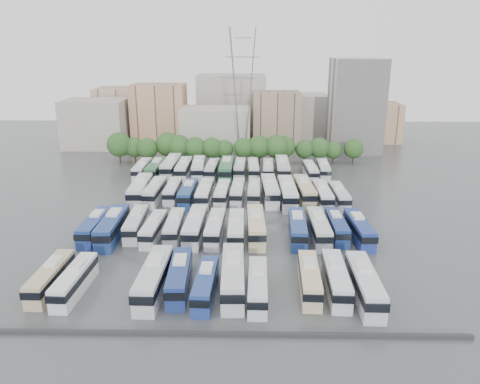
{
  "coord_description": "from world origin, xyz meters",
  "views": [
    {
      "loc": [
        3.75,
        -76.42,
        30.56
      ],
      "look_at": [
        2.09,
        8.59,
        3.0
      ],
      "focal_mm": 35.0,
      "sensor_mm": 36.0,
      "label": 1
    }
  ],
  "objects_px": {
    "bus_r1_s6": "(215,228)",
    "bus_r2_s11": "(304,191)",
    "bus_r1_s10": "(297,228)",
    "bus_r1_s12": "(337,226)",
    "bus_r1_s4": "(174,226)",
    "bus_r3_s7": "(240,168)",
    "bus_r3_s4": "(198,168)",
    "bus_r1_s8": "(256,226)",
    "bus_r0_s11": "(336,279)",
    "bus_r2_s12": "(323,195)",
    "bus_r0_s5": "(179,276)",
    "bus_r2_s8": "(254,192)",
    "bus_r0_s6": "(205,284)",
    "bus_r0_s8": "(258,285)",
    "bus_r3_s0": "(142,169)",
    "bus_r0_s0": "(51,277)",
    "bus_r1_s2": "(136,223)",
    "bus_r2_s13": "(339,196)",
    "bus_r0_s10": "(309,278)",
    "bus_r0_s7": "(233,276)",
    "bus_r2_s2": "(155,191)",
    "bus_r2_s10": "(287,192)",
    "bus_r3_s12": "(311,171)",
    "bus_r1_s0": "(95,226)",
    "bus_r1_s1": "(112,226)",
    "bus_r2_s4": "(188,193)",
    "bus_r3_s5": "(212,169)",
    "apartment_tower": "(356,106)",
    "electricity_pylon": "(243,88)",
    "bus_r1_s5": "(195,226)",
    "bus_r3_s6": "(226,169)",
    "bus_r1_s11": "(319,228)",
    "bus_r2_s7": "(238,192)",
    "bus_r3_s10": "(282,168)",
    "bus_r1_s3": "(154,228)",
    "bus_r2_s9": "(270,190)",
    "bus_r1_s13": "(359,229)",
    "bus_r3_s3": "(184,168)",
    "bus_r3_s9": "(268,169)",
    "bus_r2_s6": "(222,193)",
    "bus_r3_s2": "(171,166)",
    "bus_r0_s12": "(365,284)",
    "bus_r2_s3": "(173,191)",
    "bus_r1_s7": "(236,229)",
    "bus_r2_s1": "(140,190)"
  },
  "relations": [
    {
      "from": "bus_r0_s8",
      "to": "bus_r2_s11",
      "type": "height_order",
      "value": "bus_r2_s11"
    },
    {
      "from": "bus_r2_s10",
      "to": "bus_r3_s12",
      "type": "distance_m",
      "value": 19.18
    },
    {
      "from": "bus_r2_s4",
      "to": "bus_r3_s5",
      "type": "height_order",
      "value": "bus_r2_s4"
    },
    {
      "from": "bus_r2_s6",
      "to": "bus_r2_s2",
      "type": "bearing_deg",
      "value": -179.36
    },
    {
      "from": "bus_r3_s10",
      "to": "bus_r1_s0",
      "type": "bearing_deg",
      "value": -131.53
    },
    {
      "from": "bus_r0_s6",
      "to": "bus_r3_s7",
      "type": "distance_m",
      "value": 55.44
    },
    {
      "from": "bus_r1_s11",
      "to": "bus_r2_s9",
      "type": "height_order",
      "value": "bus_r2_s9"
    },
    {
      "from": "apartment_tower",
      "to": "bus_r1_s2",
      "type": "relative_size",
      "value": 2.28
    },
    {
      "from": "bus_r0_s7",
      "to": "bus_r2_s8",
      "type": "height_order",
      "value": "bus_r0_s7"
    },
    {
      "from": "bus_r0_s5",
      "to": "bus_r0_s7",
      "type": "distance_m",
      "value": 6.89
    },
    {
      "from": "bus_r0_s8",
      "to": "bus_r3_s0",
      "type": "xyz_separation_m",
      "value": [
        -26.35,
        54.37,
        0.1
      ]
    },
    {
      "from": "bus_r1_s10",
      "to": "bus_r1_s12",
      "type": "relative_size",
      "value": 1.08
    },
    {
      "from": "bus_r0_s7",
      "to": "bus_r2_s2",
      "type": "relative_size",
      "value": 1.09
    },
    {
      "from": "bus_r1_s6",
      "to": "bus_r2_s11",
      "type": "xyz_separation_m",
      "value": [
        16.52,
        19.16,
        0.27
      ]
    },
    {
      "from": "bus_r2_s12",
      "to": "bus_r1_s8",
      "type": "bearing_deg",
      "value": -129.49
    },
    {
      "from": "bus_r2_s4",
      "to": "bus_r3_s2",
      "type": "xyz_separation_m",
      "value": [
        -6.54,
        19.74,
        0.27
      ]
    },
    {
      "from": "bus_r1_s10",
      "to": "bus_r3_s2",
      "type": "height_order",
      "value": "bus_r3_s2"
    },
    {
      "from": "bus_r2_s1",
      "to": "bus_r3_s10",
      "type": "xyz_separation_m",
      "value": [
        29.71,
        17.24,
        -0.0
      ]
    },
    {
      "from": "bus_r1_s3",
      "to": "bus_r1_s11",
      "type": "bearing_deg",
      "value": 3.28
    },
    {
      "from": "bus_r1_s2",
      "to": "bus_r2_s12",
      "type": "height_order",
      "value": "bus_r2_s12"
    },
    {
      "from": "bus_r2_s13",
      "to": "bus_r0_s10",
      "type": "bearing_deg",
      "value": -107.69
    },
    {
      "from": "bus_r1_s0",
      "to": "bus_r1_s1",
      "type": "distance_m",
      "value": 3.06
    },
    {
      "from": "bus_r0_s12",
      "to": "bus_r0_s11",
      "type": "bearing_deg",
      "value": 155.55
    },
    {
      "from": "electricity_pylon",
      "to": "bus_r2_s4",
      "type": "distance_m",
      "value": 43.41
    },
    {
      "from": "bus_r1_s2",
      "to": "bus_r1_s5",
      "type": "height_order",
      "value": "bus_r1_s5"
    },
    {
      "from": "bus_r0_s12",
      "to": "bus_r3_s0",
      "type": "xyz_separation_m",
      "value": [
        -39.58,
        54.17,
        -0.16
      ]
    },
    {
      "from": "bus_r3_s4",
      "to": "bus_r1_s8",
      "type": "bearing_deg",
      "value": -73.02
    },
    {
      "from": "bus_r0_s11",
      "to": "bus_r1_s1",
      "type": "distance_m",
      "value": 36.99
    },
    {
      "from": "bus_r1_s1",
      "to": "bus_r2_s13",
      "type": "xyz_separation_m",
      "value": [
        39.69,
        17.38,
        -0.27
      ]
    },
    {
      "from": "bus_r0_s5",
      "to": "bus_r2_s8",
      "type": "height_order",
      "value": "bus_r0_s5"
    },
    {
      "from": "bus_r1_s5",
      "to": "bus_r3_s2",
      "type": "relative_size",
      "value": 0.92
    },
    {
      "from": "bus_r1_s13",
      "to": "bus_r3_s3",
      "type": "bearing_deg",
      "value": 129.87
    },
    {
      "from": "bus_r3_s9",
      "to": "bus_r2_s11",
      "type": "bearing_deg",
      "value": -67.71
    },
    {
      "from": "bus_r1_s6",
      "to": "bus_r2_s11",
      "type": "relative_size",
      "value": 0.86
    },
    {
      "from": "bus_r0_s6",
      "to": "bus_r1_s6",
      "type": "relative_size",
      "value": 0.95
    },
    {
      "from": "apartment_tower",
      "to": "bus_r3_s10",
      "type": "bearing_deg",
      "value": -128.45
    },
    {
      "from": "bus_r0_s11",
      "to": "bus_r1_s12",
      "type": "bearing_deg",
      "value": 81.77
    },
    {
      "from": "bus_r2_s13",
      "to": "bus_r3_s6",
      "type": "xyz_separation_m",
      "value": [
        -22.92,
        18.34,
        0.35
      ]
    },
    {
      "from": "electricity_pylon",
      "to": "bus_r3_s6",
      "type": "relative_size",
      "value": 2.49
    },
    {
      "from": "bus_r0_s0",
      "to": "bus_r1_s2",
      "type": "xyz_separation_m",
      "value": [
        6.71,
        18.51,
        0.03
      ]
    },
    {
      "from": "bus_r1_s5",
      "to": "bus_r2_s3",
      "type": "bearing_deg",
      "value": 110.59
    },
    {
      "from": "bus_r1_s1",
      "to": "bus_r1_s4",
      "type": "xyz_separation_m",
      "value": [
        9.87,
        1.02,
        -0.32
      ]
    },
    {
      "from": "bus_r0_s5",
      "to": "bus_r2_s9",
      "type": "xyz_separation_m",
      "value": [
        13.1,
        35.85,
        0.24
      ]
    },
    {
      "from": "bus_r2_s8",
      "to": "bus_r3_s7",
      "type": "xyz_separation_m",
      "value": [
        -3.19,
        18.0,
        0.03
      ]
    },
    {
      "from": "bus_r1_s7",
      "to": "bus_r2_s6",
      "type": "xyz_separation_m",
      "value": [
        -3.29,
        18.59,
        -0.07
      ]
    },
    {
      "from": "bus_r3_s6",
      "to": "bus_r3_s0",
      "type": "bearing_deg",
      "value": 179.21
    },
    {
      "from": "bus_r1_s2",
      "to": "bus_r1_s12",
      "type": "xyz_separation_m",
      "value": [
        33.08,
        -0.44,
        -0.03
      ]
    },
    {
      "from": "bus_r1_s11",
      "to": "bus_r2_s7",
      "type": "relative_size",
      "value": 1.09
    },
    {
      "from": "bus_r1_s11",
      "to": "bus_r2_s13",
      "type": "relative_size",
      "value": 1.08
    },
    {
      "from": "bus_r1_s4",
      "to": "bus_r3_s7",
      "type": "distance_m",
      "value": 37.85
    }
  ]
}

